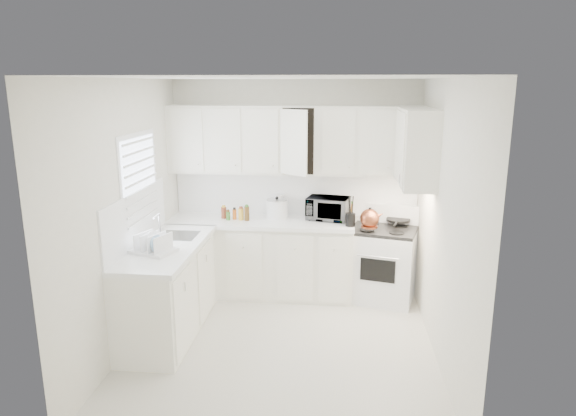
# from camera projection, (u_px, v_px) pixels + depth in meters

# --- Properties ---
(floor) EXTENTS (3.20, 3.20, 0.00)m
(floor) POSITION_uv_depth(u_px,v_px,m) (281.00, 346.00, 5.13)
(floor) COLOR silver
(floor) RESTS_ON ground
(ceiling) EXTENTS (3.20, 3.20, 0.00)m
(ceiling) POSITION_uv_depth(u_px,v_px,m) (280.00, 78.00, 4.52)
(ceiling) COLOR white
(ceiling) RESTS_ON ground
(wall_back) EXTENTS (3.00, 0.00, 3.00)m
(wall_back) POSITION_uv_depth(u_px,v_px,m) (295.00, 187.00, 6.37)
(wall_back) COLOR white
(wall_back) RESTS_ON ground
(wall_front) EXTENTS (3.00, 0.00, 3.00)m
(wall_front) POSITION_uv_depth(u_px,v_px,m) (252.00, 285.00, 3.28)
(wall_front) COLOR white
(wall_front) RESTS_ON ground
(wall_left) EXTENTS (0.00, 3.20, 3.20)m
(wall_left) POSITION_uv_depth(u_px,v_px,m) (127.00, 216.00, 4.97)
(wall_left) COLOR white
(wall_left) RESTS_ON ground
(wall_right) EXTENTS (0.00, 3.20, 3.20)m
(wall_right) POSITION_uv_depth(u_px,v_px,m) (444.00, 225.00, 4.68)
(wall_right) COLOR white
(wall_right) RESTS_ON ground
(window_blinds) EXTENTS (0.06, 0.96, 1.06)m
(window_blinds) POSITION_uv_depth(u_px,v_px,m) (141.00, 184.00, 5.25)
(window_blinds) COLOR white
(window_blinds) RESTS_ON wall_left
(lower_cabinets_back) EXTENTS (2.22, 0.60, 0.90)m
(lower_cabinets_back) POSITION_uv_depth(u_px,v_px,m) (261.00, 259.00, 6.32)
(lower_cabinets_back) COLOR white
(lower_cabinets_back) RESTS_ON floor
(lower_cabinets_left) EXTENTS (0.60, 1.60, 0.90)m
(lower_cabinets_left) POSITION_uv_depth(u_px,v_px,m) (168.00, 291.00, 5.34)
(lower_cabinets_left) COLOR white
(lower_cabinets_left) RESTS_ON floor
(countertop_back) EXTENTS (2.24, 0.64, 0.05)m
(countertop_back) POSITION_uv_depth(u_px,v_px,m) (261.00, 222.00, 6.20)
(countertop_back) COLOR white
(countertop_back) RESTS_ON lower_cabinets_back
(countertop_left) EXTENTS (0.64, 1.62, 0.05)m
(countertop_left) POSITION_uv_depth(u_px,v_px,m) (167.00, 248.00, 5.22)
(countertop_left) COLOR white
(countertop_left) RESTS_ON lower_cabinets_left
(backsplash_back) EXTENTS (2.98, 0.02, 0.55)m
(backsplash_back) POSITION_uv_depth(u_px,v_px,m) (295.00, 193.00, 6.38)
(backsplash_back) COLOR white
(backsplash_back) RESTS_ON wall_back
(backsplash_left) EXTENTS (0.02, 1.60, 0.55)m
(backsplash_left) POSITION_uv_depth(u_px,v_px,m) (136.00, 219.00, 5.18)
(backsplash_left) COLOR white
(backsplash_left) RESTS_ON wall_left
(upper_cabinets_back) EXTENTS (3.00, 0.33, 0.80)m
(upper_cabinets_back) POSITION_uv_depth(u_px,v_px,m) (294.00, 173.00, 6.17)
(upper_cabinets_back) COLOR white
(upper_cabinets_back) RESTS_ON wall_back
(upper_cabinets_right) EXTENTS (0.33, 0.90, 0.80)m
(upper_cabinets_right) POSITION_uv_depth(u_px,v_px,m) (414.00, 185.00, 5.44)
(upper_cabinets_right) COLOR white
(upper_cabinets_right) RESTS_ON wall_right
(sink) EXTENTS (0.42, 0.38, 0.30)m
(sink) POSITION_uv_depth(u_px,v_px,m) (177.00, 225.00, 5.53)
(sink) COLOR gray
(sink) RESTS_ON countertop_left
(stove) EXTENTS (0.87, 0.77, 1.14)m
(stove) POSITION_uv_depth(u_px,v_px,m) (383.00, 254.00, 6.12)
(stove) COLOR white
(stove) RESTS_ON floor
(tea_kettle) EXTENTS (0.31, 0.27, 0.25)m
(tea_kettle) POSITION_uv_depth(u_px,v_px,m) (370.00, 217.00, 5.87)
(tea_kettle) COLOR #A0402B
(tea_kettle) RESTS_ON stove
(frying_pan) EXTENTS (0.39, 0.54, 0.04)m
(frying_pan) POSITION_uv_depth(u_px,v_px,m) (398.00, 219.00, 6.16)
(frying_pan) COLOR black
(frying_pan) RESTS_ON stove
(microwave) EXTENTS (0.54, 0.37, 0.33)m
(microwave) POSITION_uv_depth(u_px,v_px,m) (328.00, 206.00, 6.18)
(microwave) COLOR gray
(microwave) RESTS_ON countertop_back
(rice_cooker) EXTENTS (0.31, 0.31, 0.27)m
(rice_cooker) POSITION_uv_depth(u_px,v_px,m) (277.00, 207.00, 6.26)
(rice_cooker) COLOR white
(rice_cooker) RESTS_ON countertop_back
(paper_towel) EXTENTS (0.12, 0.12, 0.27)m
(paper_towel) POSITION_uv_depth(u_px,v_px,m) (278.00, 205.00, 6.36)
(paper_towel) COLOR white
(paper_towel) RESTS_ON countertop_back
(utensil_crock) EXTENTS (0.14, 0.14, 0.37)m
(utensil_crock) POSITION_uv_depth(u_px,v_px,m) (351.00, 211.00, 5.89)
(utensil_crock) COLOR black
(utensil_crock) RESTS_ON countertop_back
(dish_rack) EXTENTS (0.48, 0.42, 0.22)m
(dish_rack) POSITION_uv_depth(u_px,v_px,m) (153.00, 241.00, 4.98)
(dish_rack) COLOR white
(dish_rack) RESTS_ON countertop_left
(spice_left_0) EXTENTS (0.06, 0.06, 0.13)m
(spice_left_0) POSITION_uv_depth(u_px,v_px,m) (225.00, 211.00, 6.35)
(spice_left_0) COLOR brown
(spice_left_0) RESTS_ON countertop_back
(spice_left_1) EXTENTS (0.06, 0.06, 0.13)m
(spice_left_1) POSITION_uv_depth(u_px,v_px,m) (230.00, 213.00, 6.26)
(spice_left_1) COLOR #387326
(spice_left_1) RESTS_ON countertop_back
(spice_left_2) EXTENTS (0.06, 0.06, 0.13)m
(spice_left_2) POSITION_uv_depth(u_px,v_px,m) (237.00, 211.00, 6.34)
(spice_left_2) COLOR orange
(spice_left_2) RESTS_ON countertop_back
(spice_left_3) EXTENTS (0.06, 0.06, 0.13)m
(spice_left_3) POSITION_uv_depth(u_px,v_px,m) (242.00, 213.00, 6.24)
(spice_left_3) COLOR gold
(spice_left_3) RESTS_ON countertop_back
(spice_left_4) EXTENTS (0.06, 0.06, 0.13)m
(spice_left_4) POSITION_uv_depth(u_px,v_px,m) (249.00, 212.00, 6.32)
(spice_left_4) COLOR brown
(spice_left_4) RESTS_ON countertop_back
(sauce_right_0) EXTENTS (0.06, 0.06, 0.19)m
(sauce_right_0) POSITION_uv_depth(u_px,v_px,m) (342.00, 211.00, 6.24)
(sauce_right_0) COLOR orange
(sauce_right_0) RESTS_ON countertop_back
(sauce_right_1) EXTENTS (0.06, 0.06, 0.19)m
(sauce_right_1) POSITION_uv_depth(u_px,v_px,m) (346.00, 212.00, 6.18)
(sauce_right_1) COLOR gold
(sauce_right_1) RESTS_ON countertop_back
(sauce_right_2) EXTENTS (0.06, 0.06, 0.19)m
(sauce_right_2) POSITION_uv_depth(u_px,v_px,m) (351.00, 211.00, 6.23)
(sauce_right_2) COLOR brown
(sauce_right_2) RESTS_ON countertop_back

